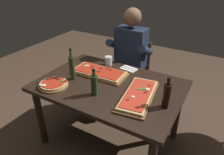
% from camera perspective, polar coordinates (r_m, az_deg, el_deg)
% --- Properties ---
extents(ground_plane, '(6.40, 6.40, 0.00)m').
position_cam_1_polar(ground_plane, '(2.51, -0.60, -16.46)').
color(ground_plane, '#4C3828').
extents(dining_table, '(1.40, 0.96, 0.74)m').
position_cam_1_polar(dining_table, '(2.10, -0.69, -4.04)').
color(dining_table, black).
rests_on(dining_table, ground_plane).
extents(pizza_rectangular_front, '(0.60, 0.30, 0.05)m').
position_cam_1_polar(pizza_rectangular_front, '(2.23, -3.55, 1.42)').
color(pizza_rectangular_front, brown).
rests_on(pizza_rectangular_front, dining_table).
extents(pizza_rectangular_left, '(0.34, 0.63, 0.05)m').
position_cam_1_polar(pizza_rectangular_left, '(1.86, 7.24, -4.82)').
color(pizza_rectangular_left, brown).
rests_on(pizza_rectangular_left, dining_table).
extents(pizza_round_far, '(0.29, 0.29, 0.05)m').
position_cam_1_polar(pizza_round_far, '(2.09, -15.79, -1.75)').
color(pizza_round_far, brown).
rests_on(pizza_round_far, dining_table).
extents(wine_bottle_dark, '(0.06, 0.06, 0.26)m').
position_cam_1_polar(wine_bottle_dark, '(1.85, -4.87, -1.89)').
color(wine_bottle_dark, '#233819').
rests_on(wine_bottle_dark, dining_table).
extents(oil_bottle_amber, '(0.06, 0.06, 0.33)m').
position_cam_1_polar(oil_bottle_amber, '(2.11, -10.89, 2.77)').
color(oil_bottle_amber, '#233819').
rests_on(oil_bottle_amber, dining_table).
extents(vinegar_bottle_green, '(0.06, 0.06, 0.28)m').
position_cam_1_polar(vinegar_bottle_green, '(1.73, 14.73, -4.74)').
color(vinegar_bottle_green, black).
rests_on(vinegar_bottle_green, dining_table).
extents(tumbler_near_camera, '(0.08, 0.08, 0.10)m').
position_cam_1_polar(tumbler_near_camera, '(2.41, -0.98, 4.45)').
color(tumbler_near_camera, silver).
rests_on(tumbler_near_camera, dining_table).
extents(napkin_cutlery_set, '(0.20, 0.14, 0.01)m').
position_cam_1_polar(napkin_cutlery_set, '(2.34, 4.62, 2.42)').
color(napkin_cutlery_set, white).
rests_on(napkin_cutlery_set, dining_table).
extents(diner_chair, '(0.44, 0.44, 0.87)m').
position_cam_1_polar(diner_chair, '(2.90, 5.57, 2.16)').
color(diner_chair, '#3D2B1E').
rests_on(diner_chair, ground_plane).
extents(seated_diner, '(0.53, 0.41, 1.33)m').
position_cam_1_polar(seated_diner, '(2.69, 4.73, 6.03)').
color(seated_diner, '#23232D').
rests_on(seated_diner, ground_plane).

